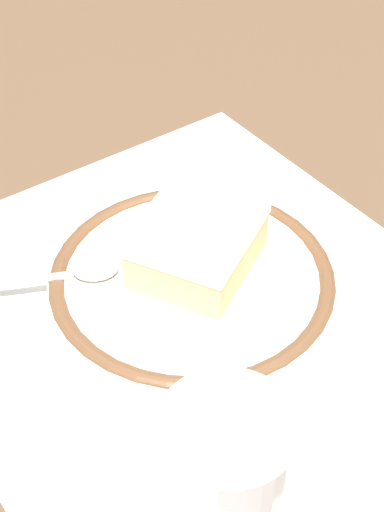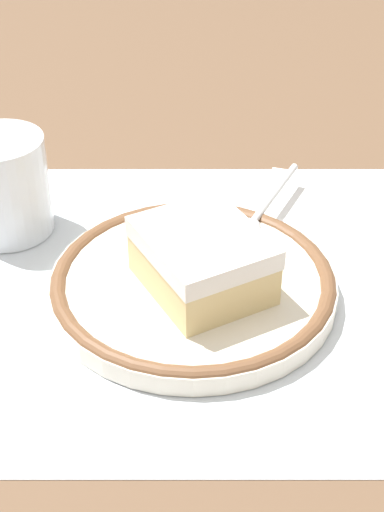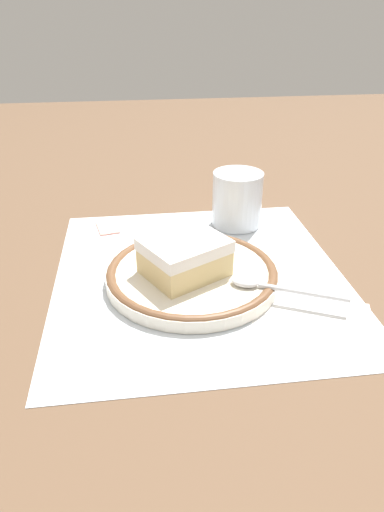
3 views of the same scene
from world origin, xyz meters
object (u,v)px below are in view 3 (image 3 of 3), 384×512
at_px(cup, 237,203).
at_px(sugar_packet, 107,226).
at_px(plate, 192,274).
at_px(napkin, 313,323).
at_px(spoon, 265,285).
at_px(cake_slice, 185,257).

bearing_deg(cup, sugar_packet, -93.52).
height_order(plate, napkin, plate).
distance_m(plate, spoon, 0.10).
xyz_separation_m(cake_slice, napkin, (0.10, 0.13, -0.04)).
relative_size(plate, cup, 2.56).
distance_m(spoon, napkin, 0.07).
bearing_deg(cake_slice, napkin, 52.88).
height_order(cake_slice, napkin, cake_slice).
relative_size(spoon, sugar_packet, 2.60).
relative_size(cake_slice, spoon, 0.92).
relative_size(plate, cake_slice, 1.81).
bearing_deg(plate, napkin, 48.82).
height_order(plate, cake_slice, cake_slice).
height_order(spoon, cup, cup).
distance_m(plate, cake_slice, 0.03).
distance_m(cup, napkin, 0.27).
relative_size(cup, napkin, 0.63).
relative_size(cake_slice, napkin, 0.90).
bearing_deg(cake_slice, spoon, 62.56).
height_order(napkin, sugar_packet, sugar_packet).
bearing_deg(plate, cup, 149.91).
xyz_separation_m(cake_slice, spoon, (0.05, 0.09, -0.02)).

